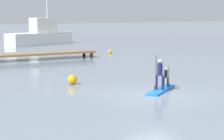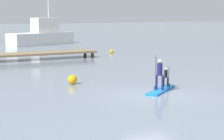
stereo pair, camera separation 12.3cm
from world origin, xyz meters
name	(u,v)px [view 2 (the right image)]	position (x,y,z in m)	size (l,w,h in m)	color
ground_plane	(153,95)	(0.00, 0.00, 0.00)	(240.00, 240.00, 0.00)	gray
paddleboard_near	(161,90)	(1.00, 0.74, 0.05)	(2.83, 2.29, 0.10)	blue
paddler_adult	(160,72)	(0.76, 0.57, 1.01)	(0.39, 0.43, 1.79)	#19194C
paddler_child_solo	(166,76)	(1.60, 1.17, 0.67)	(0.27, 0.32, 1.07)	black
fishing_boat_green_midground	(42,35)	(5.14, 32.81, 1.16)	(8.93, 4.95, 8.31)	silver
floating_dock	(41,53)	(-0.10, 17.29, 0.52)	(9.72, 2.21, 0.62)	#846B4C
mooring_buoy_near	(112,51)	(7.76, 19.03, 0.19)	(0.38, 0.38, 0.38)	orange
mooring_buoy_mid	(72,79)	(-2.34, 4.73, 0.27)	(0.54, 0.54, 0.54)	orange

